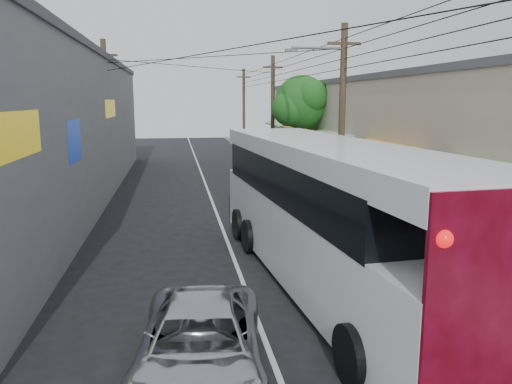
{
  "coord_description": "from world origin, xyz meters",
  "views": [
    {
      "loc": [
        -1.73,
        -7.2,
        4.92
      ],
      "look_at": [
        0.85,
        8.64,
        1.97
      ],
      "focal_mm": 35.0,
      "sensor_mm": 36.0,
      "label": 1
    }
  ],
  "objects_px": {
    "coach_bus": "(327,212)",
    "jeepney": "(200,346)",
    "parked_car_far": "(259,157)",
    "parked_car_mid": "(269,164)",
    "pedestrian_far": "(353,185)",
    "parked_suv": "(283,179)",
    "pedestrian_near": "(388,197)"
  },
  "relations": [
    {
      "from": "jeepney",
      "to": "pedestrian_far",
      "type": "xyz_separation_m",
      "value": [
        7.96,
        14.02,
        0.28
      ]
    },
    {
      "from": "parked_suv",
      "to": "parked_car_far",
      "type": "height_order",
      "value": "parked_suv"
    },
    {
      "from": "coach_bus",
      "to": "parked_car_far",
      "type": "xyz_separation_m",
      "value": [
        2.38,
        25.13,
        -1.36
      ]
    },
    {
      "from": "parked_car_mid",
      "to": "pedestrian_near",
      "type": "xyz_separation_m",
      "value": [
        2.46,
        -13.78,
        0.26
      ]
    },
    {
      "from": "coach_bus",
      "to": "parked_suv",
      "type": "height_order",
      "value": "coach_bus"
    },
    {
      "from": "parked_suv",
      "to": "pedestrian_near",
      "type": "height_order",
      "value": "parked_suv"
    },
    {
      "from": "parked_car_far",
      "to": "parked_suv",
      "type": "bearing_deg",
      "value": -98.13
    },
    {
      "from": "parked_car_mid",
      "to": "parked_car_far",
      "type": "xyz_separation_m",
      "value": [
        0.0,
        4.42,
        -0.01
      ]
    },
    {
      "from": "pedestrian_near",
      "to": "coach_bus",
      "type": "bearing_deg",
      "value": 49.0
    },
    {
      "from": "coach_bus",
      "to": "parked_suv",
      "type": "relative_size",
      "value": 2.26
    },
    {
      "from": "pedestrian_near",
      "to": "jeepney",
      "type": "bearing_deg",
      "value": 46.96
    },
    {
      "from": "parked_suv",
      "to": "pedestrian_near",
      "type": "bearing_deg",
      "value": -54.89
    },
    {
      "from": "parked_car_mid",
      "to": "pedestrian_far",
      "type": "bearing_deg",
      "value": -87.76
    },
    {
      "from": "coach_bus",
      "to": "parked_car_far",
      "type": "bearing_deg",
      "value": 80.0
    },
    {
      "from": "jeepney",
      "to": "pedestrian_near",
      "type": "relative_size",
      "value": 3.06
    },
    {
      "from": "coach_bus",
      "to": "jeepney",
      "type": "bearing_deg",
      "value": -134.69
    },
    {
      "from": "pedestrian_far",
      "to": "jeepney",
      "type": "bearing_deg",
      "value": 52.36
    },
    {
      "from": "parked_car_mid",
      "to": "jeepney",
      "type": "bearing_deg",
      "value": -111.38
    },
    {
      "from": "parked_car_far",
      "to": "jeepney",
      "type": "bearing_deg",
      "value": -105.97
    },
    {
      "from": "jeepney",
      "to": "pedestrian_far",
      "type": "height_order",
      "value": "pedestrian_far"
    },
    {
      "from": "parked_suv",
      "to": "parked_car_far",
      "type": "distance_m",
      "value": 12.45
    },
    {
      "from": "coach_bus",
      "to": "parked_car_far",
      "type": "distance_m",
      "value": 25.28
    },
    {
      "from": "pedestrian_far",
      "to": "coach_bus",
      "type": "bearing_deg",
      "value": 57.88
    },
    {
      "from": "parked_car_far",
      "to": "parked_car_mid",
      "type": "bearing_deg",
      "value": -94.44
    },
    {
      "from": "coach_bus",
      "to": "pedestrian_far",
      "type": "bearing_deg",
      "value": 61.34
    },
    {
      "from": "coach_bus",
      "to": "pedestrian_near",
      "type": "bearing_deg",
      "value": 50.43
    },
    {
      "from": "jeepney",
      "to": "pedestrian_near",
      "type": "height_order",
      "value": "pedestrian_near"
    },
    {
      "from": "parked_suv",
      "to": "pedestrian_far",
      "type": "distance_m",
      "value": 4.06
    },
    {
      "from": "parked_suv",
      "to": "pedestrian_near",
      "type": "distance_m",
      "value": 6.64
    },
    {
      "from": "parked_suv",
      "to": "pedestrian_far",
      "type": "xyz_separation_m",
      "value": [
        2.76,
        -2.98,
        0.08
      ]
    },
    {
      "from": "coach_bus",
      "to": "parked_suv",
      "type": "xyz_separation_m",
      "value": [
        1.58,
        12.71,
        -1.13
      ]
    },
    {
      "from": "pedestrian_near",
      "to": "parked_car_mid",
      "type": "bearing_deg",
      "value": -85.89
    }
  ]
}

